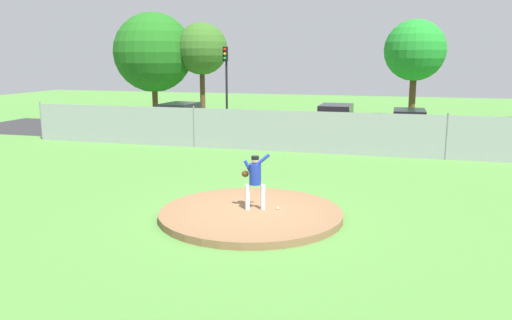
# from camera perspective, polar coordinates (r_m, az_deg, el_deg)

# --- Properties ---
(ground_plane) EXTENTS (80.00, 80.00, 0.00)m
(ground_plane) POSITION_cam_1_polar(r_m,az_deg,el_deg) (19.98, 4.23, -1.26)
(ground_plane) COLOR #4C8438
(asphalt_strip) EXTENTS (44.00, 7.00, 0.01)m
(asphalt_strip) POSITION_cam_1_polar(r_m,az_deg,el_deg) (28.22, 7.65, 2.38)
(asphalt_strip) COLOR #2B2B2D
(asphalt_strip) RESTS_ON ground_plane
(pitchers_mound) EXTENTS (5.02, 5.02, 0.20)m
(pitchers_mound) POSITION_cam_1_polar(r_m,az_deg,el_deg) (14.31, -0.56, -5.94)
(pitchers_mound) COLOR brown
(pitchers_mound) RESTS_ON ground_plane
(pitcher_youth) EXTENTS (0.81, 0.32, 1.59)m
(pitcher_youth) POSITION_cam_1_polar(r_m,az_deg,el_deg) (14.13, -0.14, -1.88)
(pitcher_youth) COLOR silver
(pitcher_youth) RESTS_ON pitchers_mound
(baseball) EXTENTS (0.07, 0.07, 0.07)m
(baseball) POSITION_cam_1_polar(r_m,az_deg,el_deg) (14.38, 2.41, -5.30)
(baseball) COLOR white
(baseball) RESTS_ON pitchers_mound
(chainlink_fence) EXTENTS (28.83, 0.07, 2.01)m
(chainlink_fence) POSITION_cam_1_polar(r_m,az_deg,el_deg) (23.68, 6.18, 3.04)
(chainlink_fence) COLOR gray
(chainlink_fence) RESTS_ON ground_plane
(parked_car_white) EXTENTS (2.10, 4.34, 1.72)m
(parked_car_white) POSITION_cam_1_polar(r_m,az_deg,el_deg) (30.10, -8.38, 4.48)
(parked_car_white) COLOR silver
(parked_car_white) RESTS_ON ground_plane
(parked_car_red) EXTENTS (1.90, 4.05, 1.78)m
(parked_car_red) POSITION_cam_1_polar(r_m,az_deg,el_deg) (28.50, 8.72, 4.14)
(parked_car_red) COLOR #A81919
(parked_car_red) RESTS_ON ground_plane
(parked_car_burgundy) EXTENTS (1.80, 4.38, 1.65)m
(parked_car_burgundy) POSITION_cam_1_polar(r_m,az_deg,el_deg) (28.02, 16.40, 3.57)
(parked_car_burgundy) COLOR maroon
(parked_car_burgundy) RESTS_ON ground_plane
(traffic_cone_orange) EXTENTS (0.40, 0.40, 0.55)m
(traffic_cone_orange) POSITION_cam_1_polar(r_m,az_deg,el_deg) (30.52, -0.43, 3.64)
(traffic_cone_orange) COLOR orange
(traffic_cone_orange) RESTS_ON asphalt_strip
(traffic_light_near) EXTENTS (0.28, 0.46, 4.93)m
(traffic_light_near) POSITION_cam_1_polar(r_m,az_deg,el_deg) (33.47, -3.31, 9.64)
(traffic_light_near) COLOR black
(traffic_light_near) RESTS_ON ground_plane
(tree_leaning_west) EXTENTS (5.81, 5.81, 7.52)m
(tree_leaning_west) POSITION_cam_1_polar(r_m,az_deg,el_deg) (39.81, -11.21, 11.50)
(tree_leaning_west) COLOR #4C331E
(tree_leaning_west) RESTS_ON ground_plane
(tree_broad_left) EXTENTS (3.75, 3.75, 6.75)m
(tree_broad_left) POSITION_cam_1_polar(r_m,az_deg,el_deg) (38.76, -5.98, 12.01)
(tree_broad_left) COLOR #4C331E
(tree_broad_left) RESTS_ON ground_plane
(tree_slender_far) EXTENTS (4.09, 4.09, 6.78)m
(tree_slender_far) POSITION_cam_1_polar(r_m,az_deg,el_deg) (37.13, 17.05, 11.41)
(tree_slender_far) COLOR #4C331E
(tree_slender_far) RESTS_ON ground_plane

